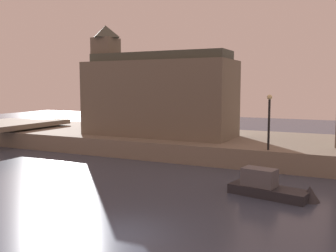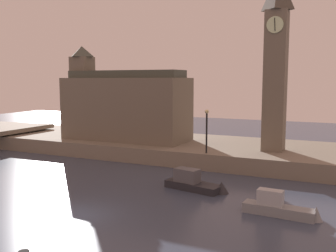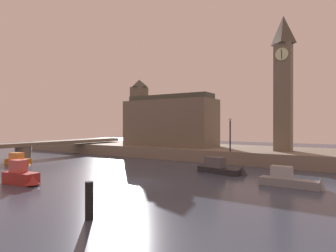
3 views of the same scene
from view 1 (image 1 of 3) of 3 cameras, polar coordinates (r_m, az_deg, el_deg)
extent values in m
plane|color=#384256|center=(16.19, -7.93, -15.85)|extent=(120.00, 120.00, 0.00)
cube|color=slate|center=(33.94, 11.18, -3.02)|extent=(70.00, 12.00, 1.50)
cube|color=#6B6051|center=(34.93, -1.34, 4.10)|extent=(13.66, 5.43, 6.70)
cube|color=#6B6051|center=(37.90, -9.18, 5.98)|extent=(2.10, 2.10, 9.09)
pyramid|color=#474C42|center=(38.25, -9.31, 13.72)|extent=(2.32, 2.32, 1.21)
cube|color=#42473D|center=(35.01, -1.36, 10.25)|extent=(12.97, 3.26, 0.80)
cylinder|color=black|center=(27.78, 14.83, 0.15)|extent=(0.16, 0.16, 3.55)
sphere|color=#F2E099|center=(27.65, 14.94, 4.18)|extent=(0.36, 0.36, 0.36)
cube|color=#232328|center=(21.82, 14.77, -9.47)|extent=(4.47, 2.32, 0.52)
cube|color=#515156|center=(21.74, 13.49, -7.45)|extent=(1.98, 1.39, 0.99)
cone|color=#232328|center=(21.54, 20.42, -9.79)|extent=(1.58, 1.58, 1.07)
camera|label=2|loc=(8.24, 155.84, 8.53)|focal=41.37mm
camera|label=3|loc=(8.02, 152.79, -15.64)|focal=30.40mm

